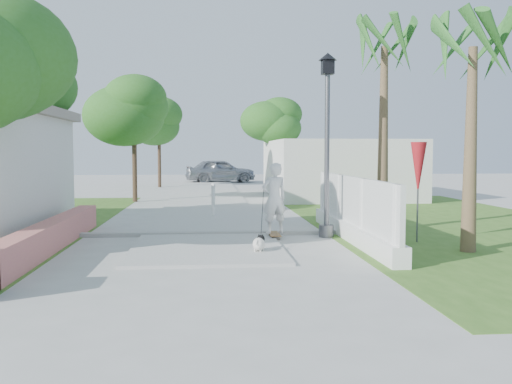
{
  "coord_description": "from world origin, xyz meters",
  "views": [
    {
      "loc": [
        0.01,
        -8.09,
        2.07
      ],
      "look_at": [
        1.2,
        5.7,
        1.1
      ],
      "focal_mm": 40.0,
      "sensor_mm": 36.0,
      "label": 1
    }
  ],
  "objects": [
    {
      "name": "pink_wall",
      "position": [
        -3.3,
        3.55,
        0.31
      ],
      "size": [
        0.45,
        8.2,
        0.8
      ],
      "color": "tan",
      "rests_on": "ground"
    },
    {
      "name": "tree_left_mid",
      "position": [
        -5.48,
        8.48,
        3.5
      ],
      "size": [
        3.2,
        3.2,
        4.85
      ],
      "color": "#4C3826",
      "rests_on": "ground"
    },
    {
      "name": "tree_path_far",
      "position": [
        -2.78,
        25.98,
        3.82
      ],
      "size": [
        3.2,
        3.2,
        5.17
      ],
      "color": "#4C3826",
      "rests_on": "ground"
    },
    {
      "name": "skateboarder",
      "position": [
        1.39,
        4.96,
        0.83
      ],
      "size": [
        0.92,
        2.39,
        1.81
      ],
      "rotation": [
        0.0,
        0.0,
        3.42
      ],
      "color": "brown",
      "rests_on": "ground"
    },
    {
      "name": "street_lamp",
      "position": [
        2.9,
        5.5,
        2.43
      ],
      "size": [
        0.44,
        0.44,
        4.44
      ],
      "color": "#59595E",
      "rests_on": "ground"
    },
    {
      "name": "palm_near",
      "position": [
        5.4,
        3.2,
        3.95
      ],
      "size": [
        1.8,
        1.8,
        4.7
      ],
      "color": "brown",
      "rests_on": "ground"
    },
    {
      "name": "path_strip",
      "position": [
        0.0,
        20.0,
        0.03
      ],
      "size": [
        3.2,
        36.0,
        0.06
      ],
      "primitive_type": "cube",
      "color": "#B7B7B2",
      "rests_on": "ground"
    },
    {
      "name": "lattice_fence",
      "position": [
        3.4,
        5.0,
        0.54
      ],
      "size": [
        0.35,
        7.0,
        1.5
      ],
      "color": "white",
      "rests_on": "ground"
    },
    {
      "name": "patio_umbrella",
      "position": [
        4.8,
        4.5,
        1.69
      ],
      "size": [
        0.36,
        0.36,
        2.3
      ],
      "color": "#59595E",
      "rests_on": "ground"
    },
    {
      "name": "tree_path_right",
      "position": [
        3.22,
        19.98,
        3.49
      ],
      "size": [
        3.0,
        3.0,
        4.79
      ],
      "color": "#4C3826",
      "rests_on": "ground"
    },
    {
      "name": "dog",
      "position": [
        1.06,
        3.4,
        0.21
      ],
      "size": [
        0.36,
        0.54,
        0.38
      ],
      "rotation": [
        0.0,
        0.0,
        -0.3
      ],
      "color": "silver",
      "rests_on": "ground"
    },
    {
      "name": "curb",
      "position": [
        0.0,
        6.0,
        0.05
      ],
      "size": [
        6.5,
        0.25,
        0.1
      ],
      "primitive_type": "cube",
      "color": "#999993",
      "rests_on": "ground"
    },
    {
      "name": "bollard",
      "position": [
        0.2,
        10.0,
        0.58
      ],
      "size": [
        0.14,
        0.14,
        1.09
      ],
      "color": "white",
      "rests_on": "ground"
    },
    {
      "name": "parked_car",
      "position": [
        0.93,
        31.03,
        0.81
      ],
      "size": [
        4.97,
        2.59,
        1.61
      ],
      "primitive_type": "imported",
      "rotation": [
        0.0,
        0.0,
        1.72
      ],
      "color": "#B4B7BC",
      "rests_on": "ground"
    },
    {
      "name": "grass_right",
      "position": [
        7.0,
        8.0,
        0.01
      ],
      "size": [
        8.0,
        20.0,
        0.01
      ],
      "primitive_type": "cube",
      "color": "#3B6620",
      "rests_on": "ground"
    },
    {
      "name": "palm_far",
      "position": [
        4.6,
        6.5,
        4.48
      ],
      "size": [
        1.8,
        1.8,
        5.3
      ],
      "color": "brown",
      "rests_on": "ground"
    },
    {
      "name": "tree_path_left",
      "position": [
        -2.98,
        15.98,
        3.82
      ],
      "size": [
        3.4,
        3.4,
        5.23
      ],
      "color": "#4C3826",
      "rests_on": "ground"
    },
    {
      "name": "ground",
      "position": [
        0.0,
        0.0,
        0.0
      ],
      "size": [
        90.0,
        90.0,
        0.0
      ],
      "primitive_type": "plane",
      "color": "#B7B7B2",
      "rests_on": "ground"
    },
    {
      "name": "building_right",
      "position": [
        6.0,
        18.0,
        1.3
      ],
      "size": [
        6.0,
        8.0,
        2.6
      ],
      "primitive_type": "cube",
      "color": "silver",
      "rests_on": "ground"
    }
  ]
}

